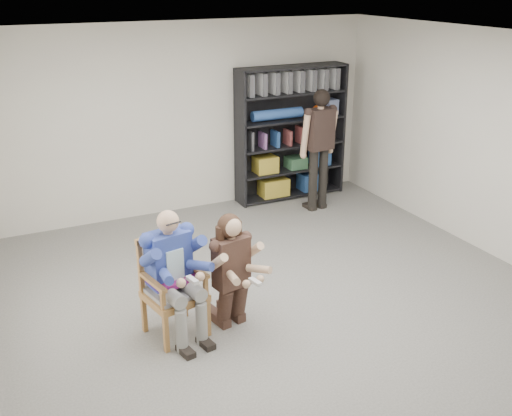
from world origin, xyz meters
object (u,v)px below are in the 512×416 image
kneeling_woman (233,273)px  bookshelf (291,133)px  standing_man (319,151)px  seated_man (173,274)px  armchair (174,288)px

kneeling_woman → bookshelf: size_ratio=0.58×
standing_man → seated_man: bearing=-148.9°
kneeling_woman → bookshelf: (2.39, 3.17, 0.44)m
kneeling_woman → seated_man: bearing=156.9°
seated_man → standing_man: bearing=26.1°
kneeling_woman → standing_man: bearing=33.4°
armchair → kneeling_woman: 0.60m
armchair → seated_man: bearing=-101.4°
armchair → kneeling_woman: size_ratio=0.84×
standing_man → kneeling_woman: bearing=-141.5°
seated_man → kneeling_woman: 0.59m
armchair → kneeling_woman: kneeling_woman is taller
armchair → bookshelf: 4.29m
armchair → standing_man: 3.90m
seated_man → standing_man: 3.88m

